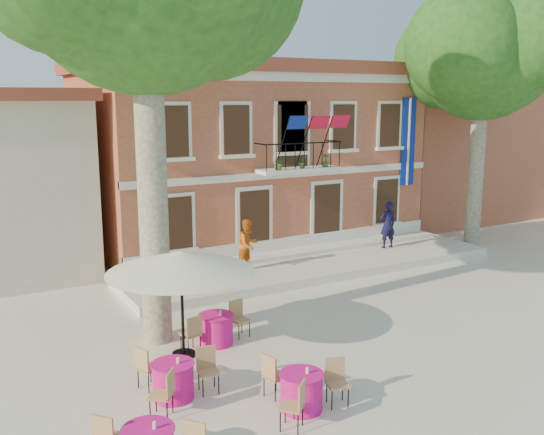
{
  "coord_description": "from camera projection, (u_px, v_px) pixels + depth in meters",
  "views": [
    {
      "loc": [
        -9.72,
        -13.22,
        6.1
      ],
      "look_at": [
        -0.27,
        3.5,
        2.29
      ],
      "focal_mm": 40.0,
      "sensor_mm": 36.0,
      "label": 1
    }
  ],
  "objects": [
    {
      "name": "ground",
      "position": [
        341.0,
        317.0,
        17.17
      ],
      "size": [
        90.0,
        90.0,
        0.0
      ],
      "primitive_type": "plane",
      "color": "beige",
      "rests_on": "ground"
    },
    {
      "name": "main_building",
      "position": [
        244.0,
        153.0,
        25.93
      ],
      "size": [
        13.5,
        9.59,
        7.5
      ],
      "color": "#B56541",
      "rests_on": "ground"
    },
    {
      "name": "neighbor_east",
      "position": [
        433.0,
        152.0,
        32.69
      ],
      "size": [
        9.4,
        9.4,
        6.4
      ],
      "color": "#B56541",
      "rests_on": "ground"
    },
    {
      "name": "terrace",
      "position": [
        314.0,
        265.0,
        21.86
      ],
      "size": [
        14.0,
        3.4,
        0.3
      ],
      "primitive_type": "cube",
      "color": "silver",
      "rests_on": "ground"
    },
    {
      "name": "plane_tree_east",
      "position": [
        484.0,
        54.0,
        24.03
      ],
      "size": [
        5.37,
        5.37,
        10.54
      ],
      "color": "#A59E84",
      "rests_on": "ground"
    },
    {
      "name": "patio_umbrella",
      "position": [
        181.0,
        262.0,
        14.12
      ],
      "size": [
        3.51,
        3.51,
        2.61
      ],
      "color": "black",
      "rests_on": "ground"
    },
    {
      "name": "pedestrian_navy",
      "position": [
        388.0,
        225.0,
        23.66
      ],
      "size": [
        0.71,
        0.51,
        1.83
      ],
      "primitive_type": "imported",
      "rotation": [
        0.0,
        0.0,
        3.03
      ],
      "color": "black",
      "rests_on": "terrace"
    },
    {
      "name": "pedestrian_orange",
      "position": [
        248.0,
        245.0,
        20.53
      ],
      "size": [
        1.04,
        0.92,
        1.78
      ],
      "primitive_type": "imported",
      "rotation": [
        0.0,
        0.0,
        0.33
      ],
      "color": "#D06218",
      "rests_on": "terrace"
    },
    {
      "name": "cafe_table_0",
      "position": [
        216.0,
        328.0,
        15.19
      ],
      "size": [
        1.96,
        0.9,
        0.95
      ],
      "color": "#DD1491",
      "rests_on": "ground"
    },
    {
      "name": "cafe_table_1",
      "position": [
        302.0,
        389.0,
        11.98
      ],
      "size": [
        1.82,
        1.8,
        0.95
      ],
      "color": "#DD1491",
      "rests_on": "ground"
    },
    {
      "name": "cafe_table_3",
      "position": [
        173.0,
        379.0,
        12.43
      ],
      "size": [
        1.74,
        1.85,
        0.95
      ],
      "color": "#DD1491",
      "rests_on": "ground"
    }
  ]
}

